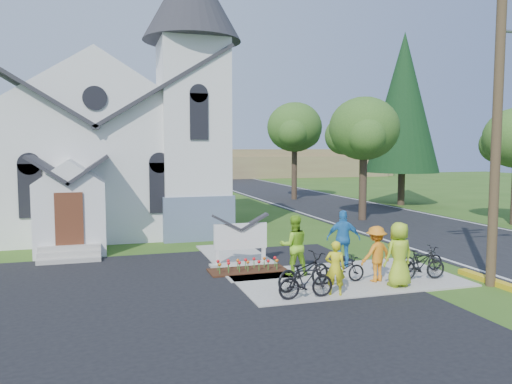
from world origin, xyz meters
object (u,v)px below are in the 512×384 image
object	(u,v)px
cyclist_1	(294,245)
bike_2	(341,269)
church_sign	(240,237)
cyclist_0	(335,268)
cyclist_2	(343,239)
cyclist_4	(399,254)
bike_4	(421,259)
bike_0	(304,271)
bike_1	(306,281)
bike_3	(421,265)
cyclist_3	(376,254)
utility_pole	(500,104)

from	to	relation	value
cyclist_1	bike_2	bearing A→B (deg)	135.40
church_sign	cyclist_0	distance (m)	4.58
cyclist_2	cyclist_4	bearing A→B (deg)	120.60
bike_4	cyclist_2	bearing A→B (deg)	56.27
cyclist_1	cyclist_2	bearing A→B (deg)	-157.53
bike_0	cyclist_1	xyz separation A→B (m)	(0.31, 1.58, 0.45)
cyclist_1	bike_0	bearing A→B (deg)	85.71
bike_1	bike_2	size ratio (longest dim) A/B	1.02
cyclist_2	cyclist_4	size ratio (longest dim) A/B	1.02
cyclist_4	bike_1	bearing A→B (deg)	-1.06
bike_3	bike_2	bearing A→B (deg)	86.79
bike_1	cyclist_0	bearing A→B (deg)	-84.68
church_sign	cyclist_0	xyz separation A→B (m)	(1.55, -4.31, -0.21)
bike_0	cyclist_0	bearing A→B (deg)	-163.66
cyclist_2	bike_3	bearing A→B (deg)	145.42
church_sign	cyclist_3	size ratio (longest dim) A/B	1.29
bike_1	bike_4	bearing A→B (deg)	-71.39
cyclist_4	church_sign	bearing A→B (deg)	-54.53
bike_3	cyclist_4	bearing A→B (deg)	117.93
bike_2	bike_3	xyz separation A→B (m)	(2.54, -0.42, 0.07)
cyclist_0	bike_4	size ratio (longest dim) A/B	0.96
cyclist_3	utility_pole	bearing A→B (deg)	144.11
cyclist_2	utility_pole	bearing A→B (deg)	156.00
cyclist_2	cyclist_3	size ratio (longest dim) A/B	1.14
bike_0	cyclist_2	size ratio (longest dim) A/B	1.01
bike_1	utility_pole	bearing A→B (deg)	-93.17
cyclist_0	bike_2	bearing A→B (deg)	-100.31
utility_pole	bike_3	distance (m)	5.29
cyclist_1	bike_3	xyz separation A→B (m)	(3.57, -1.71, -0.50)
bike_0	bike_1	xyz separation A→B (m)	(-0.30, -0.89, -0.04)
cyclist_0	cyclist_3	bearing A→B (deg)	-129.36
bike_1	cyclist_2	bearing A→B (deg)	-41.52
utility_pole	cyclist_0	size ratio (longest dim) A/B	6.56
bike_1	bike_4	xyz separation A→B (m)	(4.83, 1.65, -0.06)
cyclist_0	utility_pole	bearing A→B (deg)	-160.73
bike_1	bike_3	size ratio (longest dim) A/B	1.01
cyclist_0	bike_2	xyz separation A→B (m)	(0.73, 1.09, -0.35)
bike_1	bike_0	bearing A→B (deg)	-19.19
church_sign	bike_4	distance (m)	6.14
bike_1	bike_2	xyz separation A→B (m)	(1.65, 1.17, -0.07)
bike_0	bike_2	distance (m)	1.38
cyclist_2	bike_4	bearing A→B (deg)	169.02
utility_pole	cyclist_1	world-z (taller)	utility_pole
cyclist_3	cyclist_4	size ratio (longest dim) A/B	0.89
cyclist_4	utility_pole	bearing A→B (deg)	160.76
church_sign	bike_1	world-z (taller)	church_sign
cyclist_2	church_sign	bearing A→B (deg)	-0.85
cyclist_3	bike_4	size ratio (longest dim) A/B	1.08
cyclist_1	cyclist_2	distance (m)	2.12
bike_0	cyclist_3	xyz separation A→B (m)	(2.44, 0.14, 0.34)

